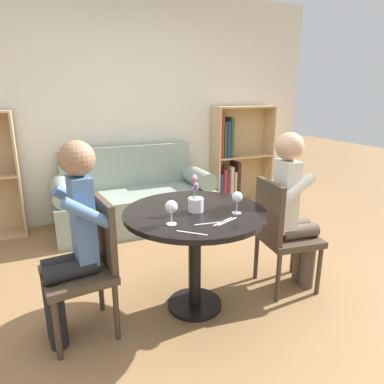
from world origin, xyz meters
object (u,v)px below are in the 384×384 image
(couch, at_px, (134,200))
(person_left, at_px, (72,237))
(flower_vase, at_px, (195,201))
(person_right, at_px, (293,208))
(bookshelf_right, at_px, (234,161))
(wine_glass_right, at_px, (237,198))
(chair_left, at_px, (89,262))
(chair_right, at_px, (281,231))
(wine_glass_left, at_px, (171,207))

(couch, bearing_deg, person_left, -114.40)
(couch, height_order, flower_vase, flower_vase)
(person_left, distance_m, person_right, 1.62)
(bookshelf_right, distance_m, flower_vase, 2.58)
(wine_glass_right, bearing_deg, person_right, 11.16)
(person_right, height_order, wine_glass_right, person_right)
(person_right, bearing_deg, chair_left, 93.64)
(bookshelf_right, height_order, chair_right, bookshelf_right)
(couch, height_order, person_right, person_right)
(couch, relative_size, flower_vase, 7.12)
(wine_glass_left, relative_size, wine_glass_right, 1.03)
(wine_glass_left, xyz_separation_m, wine_glass_right, (0.47, 0.02, -0.00))
(person_right, distance_m, flower_vase, 0.83)
(bookshelf_right, xyz_separation_m, person_right, (-0.69, -2.11, 0.06))
(chair_right, xyz_separation_m, flower_vase, (-0.73, 0.01, 0.33))
(chair_right, bearing_deg, person_right, -94.52)
(person_right, bearing_deg, wine_glass_right, 107.77)
(person_right, relative_size, wine_glass_right, 8.38)
(bookshelf_right, bearing_deg, person_left, -138.41)
(couch, height_order, chair_right, couch)
(person_left, xyz_separation_m, flower_vase, (0.81, -0.03, 0.14))
(bookshelf_right, xyz_separation_m, flower_vase, (-1.51, -2.08, 0.22))
(chair_left, relative_size, chair_right, 1.00)
(wine_glass_left, bearing_deg, chair_right, 8.82)
(couch, xyz_separation_m, chair_left, (-0.72, -1.77, 0.18))
(chair_left, height_order, wine_glass_right, wine_glass_right)
(bookshelf_right, height_order, wine_glass_left, bookshelf_right)
(person_left, relative_size, flower_vase, 5.05)
(couch, relative_size, wine_glass_left, 11.64)
(bookshelf_right, height_order, person_left, bookshelf_right)
(bookshelf_right, relative_size, chair_right, 1.51)
(bookshelf_right, relative_size, person_right, 1.08)
(chair_left, distance_m, wine_glass_right, 1.05)
(person_left, height_order, wine_glass_right, person_left)
(couch, relative_size, person_left, 1.41)
(bookshelf_right, xyz_separation_m, wine_glass_right, (-1.26, -2.23, 0.25))
(wine_glass_right, relative_size, flower_vase, 0.60)
(chair_right, relative_size, person_left, 0.71)
(person_right, xyz_separation_m, wine_glass_right, (-0.57, -0.11, 0.19))
(person_right, bearing_deg, couch, 30.33)
(bookshelf_right, height_order, wine_glass_right, bookshelf_right)
(chair_right, bearing_deg, person_left, 94.93)
(couch, height_order, person_left, person_left)
(couch, height_order, wine_glass_right, couch)
(couch, distance_m, wine_glass_left, 2.07)
(chair_right, relative_size, person_right, 0.71)
(person_left, bearing_deg, couch, 148.65)
(bookshelf_right, relative_size, flower_vase, 5.39)
(couch, xyz_separation_m, flower_vase, (-0.00, -1.82, 0.52))
(wine_glass_right, height_order, flower_vase, flower_vase)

